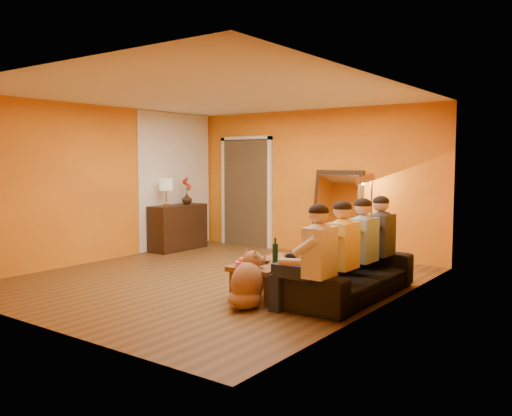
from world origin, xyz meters
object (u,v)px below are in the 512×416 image
Objects in this scene: table_lamp at (166,192)px; floor_lamp at (371,220)px; person_mid_right at (364,248)px; mirror_frame at (337,214)px; wine_bottle at (275,250)px; vase at (187,199)px; person_mid_left at (343,254)px; sideboard at (178,227)px; tumbler at (287,258)px; person_far_right at (382,243)px; sofa at (350,272)px; person_far_left at (320,261)px; coffee_table at (274,278)px; dog at (248,279)px; laptop at (301,258)px.

table_lamp is 3.74m from floor_lamp.
floor_lamp is 2.20m from person_mid_right.
mirror_frame is 1.25× the size of person_mid_right.
table_lamp reaches higher than wine_bottle.
floor_lamp is at bearing 17.19° from table_lamp.
person_mid_left is at bearing -24.99° from vase.
tumbler is at bearing -25.39° from sideboard.
person_far_right is at bearing -12.10° from vase.
table_lamp reaches higher than person_far_right.
floor_lamp reaches higher than person_far_right.
person_far_left is at bearing -172.59° from sofa.
person_mid_right reaches higher than sideboard.
coffee_table is at bearing -149.57° from person_mid_right.
person_far_right is at bearing 48.16° from coffee_table.
dog is at bearing 148.08° from sofa.
floor_lamp is (3.56, 1.10, -0.39)m from table_lamp.
mirror_frame is 1.25× the size of person_far_left.
sofa is 1.76× the size of person_mid_right.
vase reaches higher than sofa.
table_lamp is 1.65× the size of wine_bottle.
tumbler is 0.49× the size of vase.
person_mid_right is at bearing 27.84° from tumbler.
mirror_frame reaches higher than person_far_left.
vase is (-4.37, 2.04, 0.34)m from person_mid_left.
mirror_frame is at bearing 150.13° from floor_lamp.
person_mid_right is (0.13, 0.10, 0.30)m from sofa.
mirror_frame is 3.28m from person_mid_left.
floor_lamp is at bearing 88.01° from wine_bottle.
vase reaches higher than wine_bottle.
person_far_right is (4.37, -0.39, -0.49)m from table_lamp.
person_far_left is at bearing -30.58° from coffee_table.
person_far_right is at bearing 20.15° from laptop.
person_mid_left is at bearing -82.35° from floor_lamp.
laptop is at bearing -72.34° from mirror_frame.
dog reaches higher than tumbler.
table_lamp is 0.42× the size of person_far_left.
sideboard is at bearing 164.20° from person_mid_right.
person_far_left is 3.52× the size of laptop.
table_lamp is at bearing 76.26° from sofa.
dog is 1.05m from laptop.
vase is at bearing 161.21° from person_mid_right.
sofa is 0.34m from person_mid_right.
mirror_frame reaches higher than vase.
mirror_frame is at bearing 121.81° from dog.
floor_lamp is 2.65m from wine_bottle.
person_mid_left reaches higher than vase.
person_far_left and person_far_right have the same top height.
laptop is 1.69× the size of vase.
laptop is at bearing 156.38° from person_mid_left.
sideboard is at bearing 90.00° from table_lamp.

